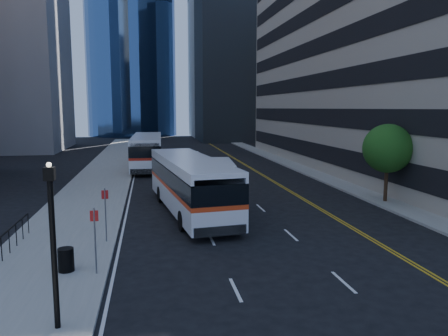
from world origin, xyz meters
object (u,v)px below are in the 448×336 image
street_tree (388,149)px  bus_rear (147,151)px  box_truck (215,188)px  trash_can (66,260)px  bus_front (190,183)px  lamp_post (53,239)px

street_tree → bus_rear: (-15.60, 19.76, -1.77)m
bus_rear → box_truck: bus_rear is taller
bus_rear → trash_can: (-2.95, -29.33, -1.28)m
street_tree → trash_can: (-18.55, -9.56, -3.05)m
street_tree → bus_front: size_ratio=0.39×
street_tree → bus_front: (-13.00, -0.40, -1.84)m
lamp_post → bus_rear: (2.40, 33.76, -0.85)m
bus_front → box_truck: bearing=-42.0°
street_tree → lamp_post: street_tree is taller
bus_rear → lamp_post: bearing=-92.6°
street_tree → bus_front: 13.14m
trash_can → lamp_post: bearing=-83.0°
bus_front → box_truck: size_ratio=1.97×
street_tree → bus_front: bearing=-178.2°
box_truck → bus_rear: bearing=105.3°
bus_front → bus_rear: (-2.60, 20.16, 0.07)m
bus_rear → trash_can: bearing=-94.3°
street_tree → lamp_post: bearing=-142.1°
trash_can → box_truck: bearing=49.9°
street_tree → box_truck: 11.87m
box_truck → lamp_post: bearing=-112.1°
lamp_post → bus_front: (5.00, 13.60, -0.92)m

